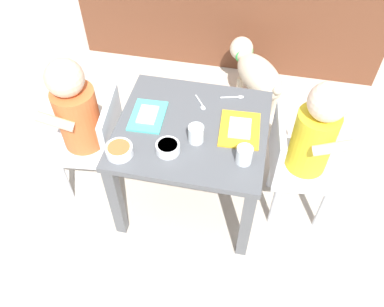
{
  "coord_description": "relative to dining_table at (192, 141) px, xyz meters",
  "views": [
    {
      "loc": [
        0.22,
        -1.07,
        1.57
      ],
      "look_at": [
        0.0,
        0.0,
        0.3
      ],
      "focal_mm": 37.5,
      "sensor_mm": 36.0,
      "label": 1
    }
  ],
  "objects": [
    {
      "name": "seated_child_right",
      "position": [
        0.45,
        0.04,
        0.07
      ],
      "size": [
        0.31,
        0.31,
        0.71
      ],
      "color": "silver",
      "rests_on": "ground"
    },
    {
      "name": "dining_table",
      "position": [
        0.0,
        0.0,
        0.0
      ],
      "size": [
        0.59,
        0.54,
        0.45
      ],
      "color": "#515459",
      "rests_on": "ground"
    },
    {
      "name": "veggie_bowl_near",
      "position": [
        -0.06,
        -0.14,
        0.1
      ],
      "size": [
        0.09,
        0.09,
        0.04
      ],
      "color": "white",
      "rests_on": "dining_table"
    },
    {
      "name": "veggie_bowl_far",
      "position": [
        -0.23,
        -0.19,
        0.1
      ],
      "size": [
        0.1,
        0.1,
        0.04
      ],
      "color": "white",
      "rests_on": "dining_table"
    },
    {
      "name": "water_cup_right",
      "position": [
        0.22,
        -0.13,
        0.11
      ],
      "size": [
        0.06,
        0.06,
        0.07
      ],
      "color": "white",
      "rests_on": "dining_table"
    },
    {
      "name": "ground_plane",
      "position": [
        0.0,
        0.0,
        -0.38
      ],
      "size": [
        7.0,
        7.0,
        0.0
      ],
      "primitive_type": "plane",
      "color": "beige"
    },
    {
      "name": "food_tray_left",
      "position": [
        -0.18,
        0.02,
        0.09
      ],
      "size": [
        0.14,
        0.19,
        0.02
      ],
      "color": "#4CC6BC",
      "rests_on": "dining_table"
    },
    {
      "name": "seated_child_left",
      "position": [
        -0.46,
        -0.02,
        0.07
      ],
      "size": [
        0.31,
        0.31,
        0.71
      ],
      "color": "silver",
      "rests_on": "ground"
    },
    {
      "name": "spoon_by_left_tray",
      "position": [
        0.14,
        0.2,
        0.08
      ],
      "size": [
        0.1,
        0.04,
        0.01
      ],
      "color": "silver",
      "rests_on": "dining_table"
    },
    {
      "name": "dog",
      "position": [
        0.21,
        0.71,
        -0.16
      ],
      "size": [
        0.36,
        0.43,
        0.32
      ],
      "color": "beige",
      "rests_on": "ground"
    },
    {
      "name": "food_tray_right",
      "position": [
        0.18,
        0.02,
        0.09
      ],
      "size": [
        0.16,
        0.2,
        0.02
      ],
      "color": "gold",
      "rests_on": "dining_table"
    },
    {
      "name": "water_cup_left",
      "position": [
        0.03,
        -0.07,
        0.11
      ],
      "size": [
        0.06,
        0.06,
        0.07
      ],
      "color": "white",
      "rests_on": "dining_table"
    },
    {
      "name": "spoon_by_right_tray",
      "position": [
        0.01,
        0.13,
        0.08
      ],
      "size": [
        0.07,
        0.09,
        0.01
      ],
      "color": "silver",
      "rests_on": "dining_table"
    }
  ]
}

